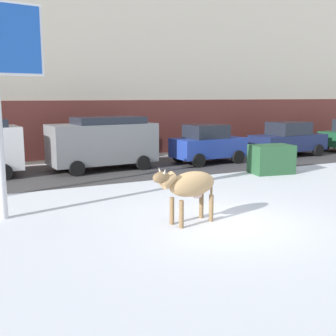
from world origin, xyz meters
name	(u,v)px	position (x,y,z in m)	size (l,w,h in m)	color
ground_plane	(221,224)	(0.00, 0.00, 0.00)	(120.00, 120.00, 0.00)	white
road_strip	(110,170)	(0.00, 8.76, 0.00)	(60.00, 5.60, 0.01)	#423F3F
building_facade	(71,34)	(0.00, 14.80, 6.48)	(44.00, 6.10, 13.00)	#BCB29E
cow_tan	(190,185)	(-0.69, 0.44, 0.99)	(1.93, 0.83, 1.54)	tan
car_grey_van	(103,142)	(-0.18, 9.13, 1.24)	(4.71, 2.35, 2.32)	slate
car_blue_hatchback	(208,144)	(4.90, 8.66, 0.93)	(3.60, 2.10, 1.86)	#233D9E
car_navy_sedan	(288,139)	(10.07, 8.83, 0.91)	(4.30, 2.19, 1.84)	#19234C
pedestrian_near_billboard	(139,142)	(2.50, 11.49, 0.88)	(0.36, 0.24, 1.73)	#282833
pedestrian_by_cars	(90,144)	(-0.08, 11.49, 0.88)	(0.36, 0.24, 1.73)	#282833
dumpster	(271,159)	(5.85, 5.12, 0.60)	(1.70, 1.10, 1.20)	#285633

